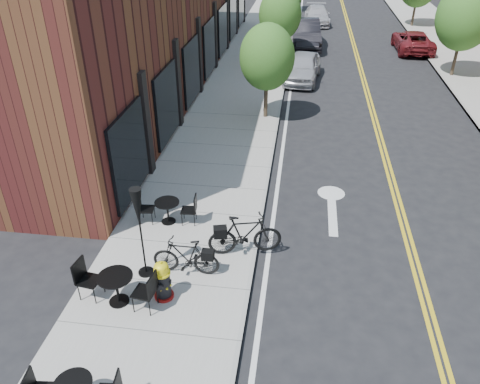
{
  "coord_description": "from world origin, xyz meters",
  "views": [
    {
      "loc": [
        0.86,
        -9.49,
        7.71
      ],
      "look_at": [
        -0.63,
        1.35,
        1.0
      ],
      "focal_mm": 35.0,
      "sensor_mm": 36.0,
      "label": 1
    }
  ],
  "objects_px": {
    "bistro_set_b": "(116,285)",
    "parked_car_a": "(303,67)",
    "bistro_set_c": "(167,209)",
    "parked_car_b": "(305,33)",
    "patio_umbrella": "(138,215)",
    "bicycle_right": "(245,235)",
    "parked_car_far": "(413,41)",
    "fire_hydrant": "(163,281)",
    "bicycle_left": "(186,257)",
    "parked_car_c": "(317,15)"
  },
  "relations": [
    {
      "from": "fire_hydrant",
      "to": "patio_umbrella",
      "type": "distance_m",
      "value": 1.57
    },
    {
      "from": "parked_car_a",
      "to": "parked_car_c",
      "type": "xyz_separation_m",
      "value": [
        0.78,
        13.79,
        -0.06
      ]
    },
    {
      "from": "patio_umbrella",
      "to": "parked_car_a",
      "type": "bearing_deg",
      "value": 77.77
    },
    {
      "from": "patio_umbrella",
      "to": "bistro_set_c",
      "type": "bearing_deg",
      "value": 90.83
    },
    {
      "from": "bicycle_right",
      "to": "parked_car_a",
      "type": "height_order",
      "value": "parked_car_a"
    },
    {
      "from": "bistro_set_c",
      "to": "parked_car_c",
      "type": "relative_size",
      "value": 0.37
    },
    {
      "from": "parked_car_a",
      "to": "parked_car_b",
      "type": "height_order",
      "value": "parked_car_b"
    },
    {
      "from": "fire_hydrant",
      "to": "parked_car_a",
      "type": "distance_m",
      "value": 16.57
    },
    {
      "from": "patio_umbrella",
      "to": "parked_car_a",
      "type": "distance_m",
      "value": 16.01
    },
    {
      "from": "bistro_set_b",
      "to": "parked_car_c",
      "type": "bearing_deg",
      "value": 89.84
    },
    {
      "from": "parked_car_c",
      "to": "patio_umbrella",
      "type": "bearing_deg",
      "value": -100.9
    },
    {
      "from": "fire_hydrant",
      "to": "bicycle_left",
      "type": "distance_m",
      "value": 0.93
    },
    {
      "from": "bistro_set_c",
      "to": "parked_car_far",
      "type": "bearing_deg",
      "value": 58.53
    },
    {
      "from": "parked_car_a",
      "to": "bicycle_right",
      "type": "bearing_deg",
      "value": -88.15
    },
    {
      "from": "bicycle_right",
      "to": "bistro_set_b",
      "type": "xyz_separation_m",
      "value": [
        -2.58,
        -2.12,
        -0.07
      ]
    },
    {
      "from": "bicycle_right",
      "to": "parked_car_b",
      "type": "distance_m",
      "value": 21.38
    },
    {
      "from": "fire_hydrant",
      "to": "patio_umbrella",
      "type": "xyz_separation_m",
      "value": [
        -0.65,
        0.73,
        1.22
      ]
    },
    {
      "from": "bicycle_left",
      "to": "parked_car_b",
      "type": "xyz_separation_m",
      "value": [
        2.39,
        22.3,
        0.22
      ]
    },
    {
      "from": "bistro_set_b",
      "to": "parked_car_c",
      "type": "height_order",
      "value": "parked_car_c"
    },
    {
      "from": "bicycle_right",
      "to": "fire_hydrant",
      "type": "bearing_deg",
      "value": 124.23
    },
    {
      "from": "bicycle_left",
      "to": "bistro_set_c",
      "type": "bearing_deg",
      "value": -153.19
    },
    {
      "from": "parked_car_c",
      "to": "fire_hydrant",
      "type": "bearing_deg",
      "value": -99.49
    },
    {
      "from": "bistro_set_b",
      "to": "parked_car_far",
      "type": "relative_size",
      "value": 0.41
    },
    {
      "from": "bicycle_left",
      "to": "patio_umbrella",
      "type": "bearing_deg",
      "value": -81.12
    },
    {
      "from": "bicycle_right",
      "to": "parked_car_far",
      "type": "relative_size",
      "value": 0.42
    },
    {
      "from": "bistro_set_c",
      "to": "patio_umbrella",
      "type": "xyz_separation_m",
      "value": [
        0.03,
        -2.16,
        1.27
      ]
    },
    {
      "from": "parked_car_c",
      "to": "bistro_set_b",
      "type": "bearing_deg",
      "value": -101.2
    },
    {
      "from": "parked_car_a",
      "to": "parked_car_far",
      "type": "relative_size",
      "value": 0.91
    },
    {
      "from": "bicycle_left",
      "to": "bistro_set_c",
      "type": "distance_m",
      "value": 2.25
    },
    {
      "from": "patio_umbrella",
      "to": "parked_car_c",
      "type": "bearing_deg",
      "value": 81.93
    },
    {
      "from": "patio_umbrella",
      "to": "parked_car_far",
      "type": "xyz_separation_m",
      "value": [
        9.97,
        22.25,
        -1.2
      ]
    },
    {
      "from": "bistro_set_c",
      "to": "parked_car_a",
      "type": "xyz_separation_m",
      "value": [
        3.42,
        13.45,
        0.14
      ]
    },
    {
      "from": "bistro_set_c",
      "to": "bistro_set_b",
      "type": "bearing_deg",
      "value": -99.96
    },
    {
      "from": "parked_car_b",
      "to": "parked_car_far",
      "type": "distance_m",
      "value": 6.61
    },
    {
      "from": "bistro_set_b",
      "to": "parked_car_a",
      "type": "distance_m",
      "value": 17.04
    },
    {
      "from": "bicycle_right",
      "to": "bistro_set_c",
      "type": "distance_m",
      "value": 2.54
    },
    {
      "from": "bicycle_right",
      "to": "bistro_set_c",
      "type": "xyz_separation_m",
      "value": [
        -2.3,
        1.06,
        -0.13
      ]
    },
    {
      "from": "patio_umbrella",
      "to": "parked_car_far",
      "type": "bearing_deg",
      "value": 65.87
    },
    {
      "from": "parked_car_b",
      "to": "patio_umbrella",
      "type": "bearing_deg",
      "value": -103.31
    },
    {
      "from": "bistro_set_c",
      "to": "parked_car_far",
      "type": "relative_size",
      "value": 0.36
    },
    {
      "from": "parked_car_far",
      "to": "parked_car_c",
      "type": "bearing_deg",
      "value": -51.59
    },
    {
      "from": "bistro_set_b",
      "to": "parked_car_a",
      "type": "height_order",
      "value": "parked_car_a"
    },
    {
      "from": "fire_hydrant",
      "to": "parked_car_far",
      "type": "height_order",
      "value": "parked_car_far"
    },
    {
      "from": "bicycle_right",
      "to": "parked_car_c",
      "type": "xyz_separation_m",
      "value": [
        1.9,
        28.3,
        -0.05
      ]
    },
    {
      "from": "parked_car_a",
      "to": "parked_car_c",
      "type": "bearing_deg",
      "value": 93.0
    },
    {
      "from": "bistro_set_b",
      "to": "parked_car_far",
      "type": "distance_m",
      "value": 25.44
    },
    {
      "from": "parked_car_far",
      "to": "fire_hydrant",
      "type": "bearing_deg",
      "value": 67.29
    },
    {
      "from": "bicycle_left",
      "to": "bicycle_right",
      "type": "height_order",
      "value": "bicycle_right"
    },
    {
      "from": "fire_hydrant",
      "to": "bistro_set_b",
      "type": "height_order",
      "value": "fire_hydrant"
    },
    {
      "from": "bicycle_right",
      "to": "parked_car_b",
      "type": "height_order",
      "value": "parked_car_b"
    }
  ]
}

